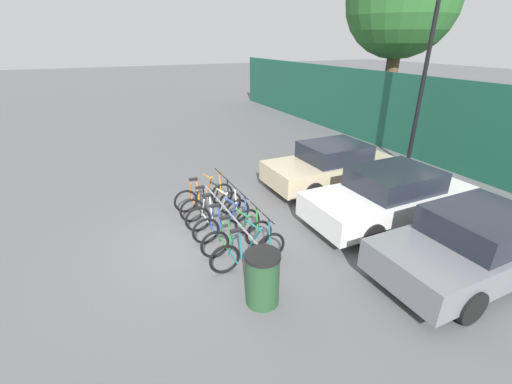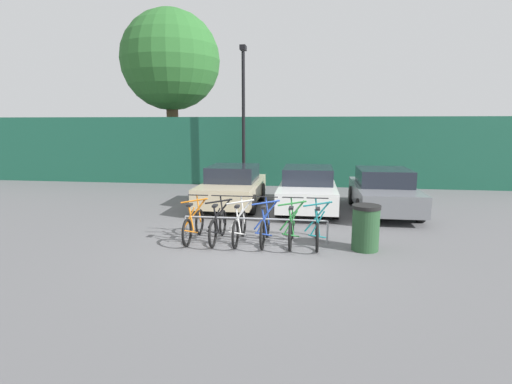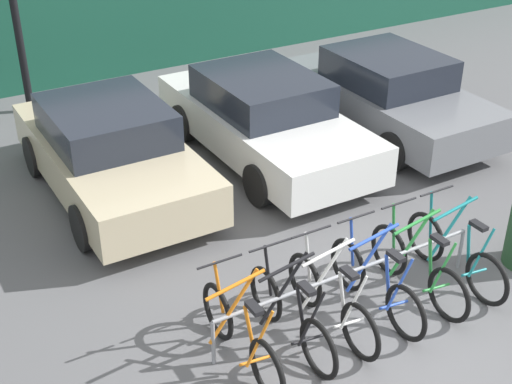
{
  "view_description": "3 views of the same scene",
  "coord_description": "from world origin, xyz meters",
  "px_view_note": "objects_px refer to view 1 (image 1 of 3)",
  "views": [
    {
      "loc": [
        6.74,
        -1.89,
        4.37
      ],
      "look_at": [
        -0.11,
        1.38,
        0.96
      ],
      "focal_mm": 24.0,
      "sensor_mm": 36.0,
      "label": 1
    },
    {
      "loc": [
        1.17,
        -8.61,
        2.8
      ],
      "look_at": [
        -0.34,
        2.11,
        0.96
      ],
      "focal_mm": 28.0,
      "sensor_mm": 36.0,
      "label": 2
    },
    {
      "loc": [
        -4.37,
        -4.46,
        5.27
      ],
      "look_at": [
        -0.64,
        1.97,
        1.09
      ],
      "focal_mm": 50.0,
      "sensor_mm": 36.0,
      "label": 3
    }
  ],
  "objects_px": {
    "bicycle_orange": "(204,196)",
    "bike_rack": "(229,214)",
    "car_grey": "(475,244)",
    "tree_behind_hoarding": "(402,1)",
    "bicycle_white": "(218,213)",
    "bicycle_teal": "(249,251)",
    "trash_bin": "(262,278)",
    "bicycle_black": "(211,205)",
    "bicycle_blue": "(227,224)",
    "bicycle_green": "(237,237)",
    "car_white": "(389,196)",
    "car_beige": "(331,165)",
    "lamp_post": "(425,71)"
  },
  "relations": [
    {
      "from": "bicycle_green",
      "to": "car_beige",
      "type": "height_order",
      "value": "car_beige"
    },
    {
      "from": "bicycle_black",
      "to": "bike_rack",
      "type": "bearing_deg",
      "value": 10.31
    },
    {
      "from": "bicycle_blue",
      "to": "bicycle_green",
      "type": "relative_size",
      "value": 1.0
    },
    {
      "from": "bike_rack",
      "to": "car_white",
      "type": "height_order",
      "value": "car_white"
    },
    {
      "from": "car_beige",
      "to": "car_white",
      "type": "xyz_separation_m",
      "value": [
        2.56,
        -0.08,
        0.0
      ]
    },
    {
      "from": "car_white",
      "to": "bicycle_orange",
      "type": "bearing_deg",
      "value": -123.43
    },
    {
      "from": "tree_behind_hoarding",
      "to": "bicycle_white",
      "type": "bearing_deg",
      "value": -63.3
    },
    {
      "from": "bicycle_black",
      "to": "bicycle_blue",
      "type": "height_order",
      "value": "same"
    },
    {
      "from": "bicycle_orange",
      "to": "bicycle_green",
      "type": "relative_size",
      "value": 1.0
    },
    {
      "from": "tree_behind_hoarding",
      "to": "trash_bin",
      "type": "bearing_deg",
      "value": -52.83
    },
    {
      "from": "bicycle_green",
      "to": "trash_bin",
      "type": "relative_size",
      "value": 1.66
    },
    {
      "from": "bicycle_teal",
      "to": "bicycle_blue",
      "type": "bearing_deg",
      "value": 177.35
    },
    {
      "from": "bicycle_orange",
      "to": "bicycle_black",
      "type": "bearing_deg",
      "value": -0.51
    },
    {
      "from": "bicycle_black",
      "to": "trash_bin",
      "type": "height_order",
      "value": "bicycle_black"
    },
    {
      "from": "car_white",
      "to": "lamp_post",
      "type": "relative_size",
      "value": 0.73
    },
    {
      "from": "bicycle_white",
      "to": "lamp_post",
      "type": "height_order",
      "value": "lamp_post"
    },
    {
      "from": "bicycle_orange",
      "to": "tree_behind_hoarding",
      "type": "xyz_separation_m",
      "value": [
        -4.28,
        10.77,
        5.52
      ]
    },
    {
      "from": "trash_bin",
      "to": "car_beige",
      "type": "bearing_deg",
      "value": 131.69
    },
    {
      "from": "bicycle_blue",
      "to": "car_white",
      "type": "relative_size",
      "value": 0.39
    },
    {
      "from": "bicycle_teal",
      "to": "car_white",
      "type": "height_order",
      "value": "car_white"
    },
    {
      "from": "bicycle_orange",
      "to": "bicycle_blue",
      "type": "relative_size",
      "value": 1.0
    },
    {
      "from": "bicycle_white",
      "to": "lamp_post",
      "type": "xyz_separation_m",
      "value": [
        -1.26,
        7.97,
        2.99
      ]
    },
    {
      "from": "bike_rack",
      "to": "tree_behind_hoarding",
      "type": "relative_size",
      "value": 0.42
    },
    {
      "from": "car_beige",
      "to": "trash_bin",
      "type": "distance_m",
      "value": 5.88
    },
    {
      "from": "car_grey",
      "to": "bicycle_orange",
      "type": "bearing_deg",
      "value": -142.62
    },
    {
      "from": "car_beige",
      "to": "car_grey",
      "type": "relative_size",
      "value": 1.0
    },
    {
      "from": "tree_behind_hoarding",
      "to": "car_beige",
      "type": "bearing_deg",
      "value": -56.17
    },
    {
      "from": "bicycle_white",
      "to": "car_white",
      "type": "distance_m",
      "value": 4.39
    },
    {
      "from": "bicycle_orange",
      "to": "bicycle_green",
      "type": "height_order",
      "value": "same"
    },
    {
      "from": "car_beige",
      "to": "trash_bin",
      "type": "height_order",
      "value": "car_beige"
    },
    {
      "from": "bicycle_white",
      "to": "bicycle_teal",
      "type": "distance_m",
      "value": 1.84
    },
    {
      "from": "bicycle_green",
      "to": "trash_bin",
      "type": "height_order",
      "value": "bicycle_green"
    },
    {
      "from": "bicycle_teal",
      "to": "bicycle_green",
      "type": "bearing_deg",
      "value": 177.35
    },
    {
      "from": "car_white",
      "to": "car_grey",
      "type": "distance_m",
      "value": 2.42
    },
    {
      "from": "bicycle_white",
      "to": "tree_behind_hoarding",
      "type": "xyz_separation_m",
      "value": [
        -5.42,
        10.77,
        5.52
      ]
    },
    {
      "from": "bicycle_orange",
      "to": "lamp_post",
      "type": "xyz_separation_m",
      "value": [
        -0.12,
        7.97,
        2.99
      ]
    },
    {
      "from": "bike_rack",
      "to": "car_grey",
      "type": "height_order",
      "value": "car_grey"
    },
    {
      "from": "bike_rack",
      "to": "bicycle_white",
      "type": "height_order",
      "value": "bicycle_white"
    },
    {
      "from": "bicycle_orange",
      "to": "car_white",
      "type": "height_order",
      "value": "car_white"
    },
    {
      "from": "bicycle_green",
      "to": "car_grey",
      "type": "relative_size",
      "value": 0.41
    },
    {
      "from": "bicycle_orange",
      "to": "tree_behind_hoarding",
      "type": "relative_size",
      "value": 0.2
    },
    {
      "from": "bike_rack",
      "to": "lamp_post",
      "type": "bearing_deg",
      "value": 101.62
    },
    {
      "from": "tree_behind_hoarding",
      "to": "car_white",
      "type": "bearing_deg",
      "value": -43.72
    },
    {
      "from": "bicycle_orange",
      "to": "bike_rack",
      "type": "bearing_deg",
      "value": 5.2
    },
    {
      "from": "bike_rack",
      "to": "bicycle_orange",
      "type": "height_order",
      "value": "bicycle_orange"
    },
    {
      "from": "trash_bin",
      "to": "bicycle_teal",
      "type": "bearing_deg",
      "value": 168.62
    },
    {
      "from": "car_white",
      "to": "tree_behind_hoarding",
      "type": "relative_size",
      "value": 0.53
    },
    {
      "from": "bike_rack",
      "to": "bicycle_teal",
      "type": "height_order",
      "value": "bicycle_teal"
    },
    {
      "from": "car_grey",
      "to": "car_beige",
      "type": "bearing_deg",
      "value": 176.94
    },
    {
      "from": "car_grey",
      "to": "tree_behind_hoarding",
      "type": "distance_m",
      "value": 12.75
    }
  ]
}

